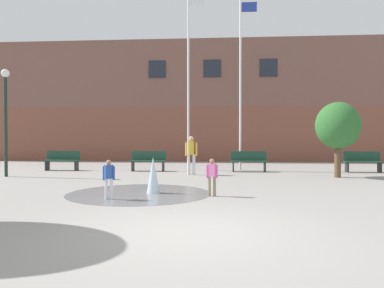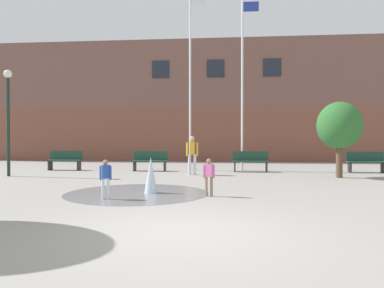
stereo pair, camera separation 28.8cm
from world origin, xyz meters
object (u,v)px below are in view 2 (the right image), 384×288
object	(u,v)px
park_bench_far_right	(366,162)
park_bench_under_right_flagpole	(150,160)
teen_by_trashcan	(192,152)
lamp_post_left_lane	(8,108)
park_bench_near_trashcan	(251,161)
park_bench_center	(65,160)
child_running	(209,174)
flagpole_left	(191,74)
street_tree_near_building	(340,126)
flagpole_right	(243,77)
child_in_fountain	(106,176)

from	to	relation	value
park_bench_far_right	park_bench_under_right_flagpole	bearing A→B (deg)	-178.90
teen_by_trashcan	lamp_post_left_lane	world-z (taller)	lamp_post_left_lane
park_bench_far_right	lamp_post_left_lane	bearing A→B (deg)	-168.40
park_bench_near_trashcan	park_bench_center	bearing A→B (deg)	-179.96
park_bench_center	lamp_post_left_lane	xyz separation A→B (m)	(-1.04, -2.85, 2.24)
child_running	park_bench_near_trashcan	bearing A→B (deg)	-78.21
park_bench_near_trashcan	flagpole_left	size ratio (longest dim) A/B	0.19
park_bench_far_right	street_tree_near_building	world-z (taller)	street_tree_near_building
child_running	park_bench_center	bearing A→B (deg)	-21.32
lamp_post_left_lane	child_running	bearing A→B (deg)	-27.60
park_bench_under_right_flagpole	teen_by_trashcan	xyz separation A→B (m)	(2.09, -1.58, 0.45)
park_bench_center	park_bench_under_right_flagpole	size ratio (longest dim) A/B	1.00
park_bench_near_trashcan	flagpole_right	world-z (taller)	flagpole_right
park_bench_near_trashcan	child_running	bearing A→B (deg)	-101.85
park_bench_under_right_flagpole	street_tree_near_building	world-z (taller)	street_tree_near_building
street_tree_near_building	child_in_fountain	bearing A→B (deg)	-142.02
park_bench_near_trashcan	lamp_post_left_lane	bearing A→B (deg)	-163.55
child_in_fountain	flagpole_right	distance (m)	9.99
flagpole_right	lamp_post_left_lane	size ratio (longest dim) A/B	1.95
child_in_fountain	lamp_post_left_lane	world-z (taller)	lamp_post_left_lane
park_bench_far_right	lamp_post_left_lane	size ratio (longest dim) A/B	0.38
teen_by_trashcan	flagpole_right	world-z (taller)	flagpole_right
teen_by_trashcan	street_tree_near_building	bearing A→B (deg)	-100.77
flagpole_right	street_tree_near_building	bearing A→B (deg)	-38.18
park_bench_near_trashcan	lamp_post_left_lane	world-z (taller)	lamp_post_left_lane
child_running	flagpole_right	world-z (taller)	flagpole_right
teen_by_trashcan	park_bench_near_trashcan	bearing A→B (deg)	-62.41
child_in_fountain	flagpole_left	xyz separation A→B (m)	(1.28, 8.47, 3.95)
teen_by_trashcan	flagpole_left	world-z (taller)	flagpole_left
park_bench_under_right_flagpole	flagpole_left	xyz separation A→B (m)	(1.80, 0.68, 4.05)
child_in_fountain	park_bench_center	bearing A→B (deg)	81.96
teen_by_trashcan	street_tree_near_building	xyz separation A→B (m)	(5.70, -0.53, 1.05)
park_bench_center	child_in_fountain	distance (m)	9.05
lamp_post_left_lane	street_tree_near_building	xyz separation A→B (m)	(12.89, 0.71, -0.74)
child_running	lamp_post_left_lane	world-z (taller)	lamp_post_left_lane
park_bench_near_trashcan	teen_by_trashcan	xyz separation A→B (m)	(-2.47, -1.60, 0.45)
park_bench_near_trashcan	street_tree_near_building	xyz separation A→B (m)	(3.23, -2.14, 1.50)
child_in_fountain	flagpole_right	size ratio (longest dim) A/B	0.12
park_bench_far_right	child_in_fountain	world-z (taller)	child_in_fountain
teen_by_trashcan	lamp_post_left_lane	size ratio (longest dim) A/B	0.38
park_bench_near_trashcan	flagpole_left	xyz separation A→B (m)	(-2.76, 0.66, 4.05)
flagpole_left	street_tree_near_building	world-z (taller)	flagpole_left
park_bench_under_right_flagpole	child_in_fountain	bearing A→B (deg)	-86.15
child_running	flagpole_left	world-z (taller)	flagpole_left
park_bench_under_right_flagpole	flagpole_left	distance (m)	4.49
street_tree_near_building	park_bench_near_trashcan	bearing A→B (deg)	146.51
park_bench_center	park_bench_under_right_flagpole	distance (m)	4.05
flagpole_left	child_running	bearing A→B (deg)	-80.76
park_bench_far_right	child_running	distance (m)	9.76
park_bench_center	flagpole_left	world-z (taller)	flagpole_left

